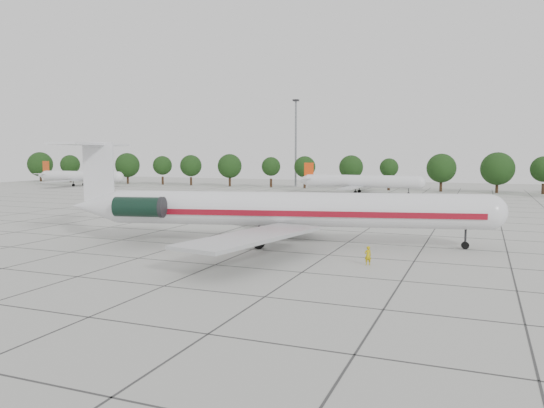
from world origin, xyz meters
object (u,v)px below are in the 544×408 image
object	(u,v)px
main_airliner	(270,208)
bg_airliner_a	(81,176)
ground_crew	(368,256)
bg_airliner_c	(361,182)
floodlight_mast	(296,138)

from	to	relation	value
main_airliner	bg_airliner_a	distance (m)	116.90
ground_crew	bg_airliner_c	world-z (taller)	bg_airliner_c
main_airliner	bg_airliner_c	xyz separation A→B (m)	(-6.51, 75.51, -0.95)
main_airliner	ground_crew	size ratio (longest dim) A/B	27.42
main_airliner	floodlight_mast	distance (m)	101.67
main_airliner	ground_crew	xyz separation A→B (m)	(11.89, -6.73, -3.02)
floodlight_mast	bg_airliner_c	bearing A→B (deg)	-41.04
bg_airliner_a	bg_airliner_c	bearing A→B (deg)	1.16
floodlight_mast	bg_airliner_a	bearing A→B (deg)	-159.39
bg_airliner_c	floodlight_mast	world-z (taller)	floodlight_mast
bg_airliner_c	ground_crew	bearing A→B (deg)	-77.39
main_airliner	bg_airliner_a	xyz separation A→B (m)	(-90.65, 73.81, -0.95)
main_airliner	bg_airliner_a	size ratio (longest dim) A/B	1.63
bg_airliner_c	floodlight_mast	bearing A→B (deg)	138.96
floodlight_mast	main_airliner	bearing A→B (deg)	-72.43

